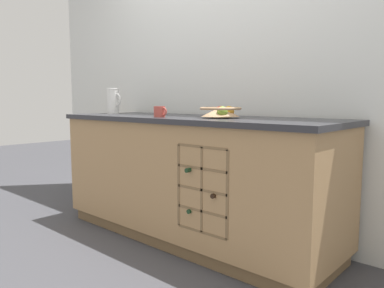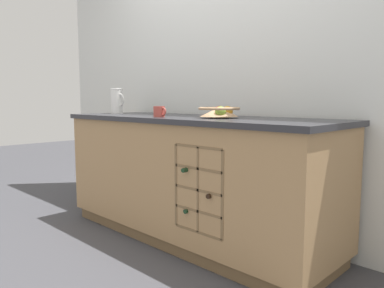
# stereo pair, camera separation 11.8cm
# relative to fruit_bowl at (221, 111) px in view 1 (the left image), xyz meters

# --- Properties ---
(ground_plane) EXTENTS (14.00, 14.00, 0.00)m
(ground_plane) POSITION_rel_fruit_bowl_xyz_m (-0.28, 0.03, -0.95)
(ground_plane) COLOR #424247
(back_wall) EXTENTS (4.55, 0.06, 2.55)m
(back_wall) POSITION_rel_fruit_bowl_xyz_m (-0.28, 0.45, 0.33)
(back_wall) COLOR silver
(back_wall) RESTS_ON ground_plane
(kitchen_island) EXTENTS (2.19, 0.74, 0.90)m
(kitchen_island) POSITION_rel_fruit_bowl_xyz_m (-0.28, 0.03, -0.49)
(kitchen_island) COLOR brown
(kitchen_island) RESTS_ON ground_plane
(fruit_bowl) EXTENTS (0.28, 0.28, 0.08)m
(fruit_bowl) POSITION_rel_fruit_bowl_xyz_m (0.00, 0.00, 0.00)
(fruit_bowl) COLOR tan
(fruit_bowl) RESTS_ON kitchen_island
(white_pitcher) EXTENTS (0.16, 0.11, 0.22)m
(white_pitcher) POSITION_rel_fruit_bowl_xyz_m (-1.19, 0.01, 0.07)
(white_pitcher) COLOR white
(white_pitcher) RESTS_ON kitchen_island
(ceramic_mug) EXTENTS (0.11, 0.08, 0.08)m
(ceramic_mug) POSITION_rel_fruit_bowl_xyz_m (-0.39, -0.19, -0.01)
(ceramic_mug) COLOR #B7473D
(ceramic_mug) RESTS_ON kitchen_island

